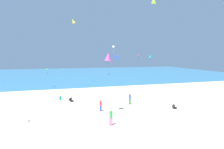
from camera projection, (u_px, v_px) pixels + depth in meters
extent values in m
plane|color=beige|center=(106.00, 98.00, 25.65)|extent=(120.00, 120.00, 0.00)
cube|color=teal|center=(86.00, 73.00, 63.55)|extent=(120.00, 60.00, 0.05)
ellipsoid|color=beige|center=(185.00, 97.00, 26.57)|extent=(11.17, 7.82, 1.54)
cube|color=black|center=(175.00, 107.00, 20.43)|extent=(0.54, 0.64, 0.03)
cube|color=black|center=(173.00, 106.00, 20.39)|extent=(0.35, 0.61, 0.43)
cylinder|color=#B7B7BC|center=(175.00, 107.00, 20.73)|extent=(0.02, 0.02, 0.17)
cylinder|color=#B7B7BC|center=(177.00, 109.00, 20.17)|extent=(0.02, 0.02, 0.17)
cube|color=black|center=(72.00, 101.00, 23.62)|extent=(0.77, 0.77, 0.03)
cube|color=black|center=(71.00, 99.00, 23.74)|extent=(0.53, 0.53, 0.44)
cylinder|color=#B7B7BC|center=(74.00, 101.00, 23.80)|extent=(0.02, 0.02, 0.15)
cylinder|color=#B7B7BC|center=(71.00, 102.00, 23.31)|extent=(0.02, 0.02, 0.15)
cylinder|color=green|center=(129.00, 102.00, 22.06)|extent=(0.15, 0.15, 0.83)
cylinder|color=green|center=(130.00, 102.00, 22.15)|extent=(0.15, 0.15, 0.83)
cylinder|color=blue|center=(130.00, 97.00, 22.02)|extent=(0.41, 0.41, 0.63)
sphere|color=#A87A5B|center=(130.00, 94.00, 21.97)|extent=(0.23, 0.23, 0.23)
cylinder|color=#D8599E|center=(110.00, 121.00, 15.39)|extent=(0.15, 0.15, 0.86)
cylinder|color=#D8599E|center=(112.00, 122.00, 15.34)|extent=(0.15, 0.15, 0.86)
cylinder|color=green|center=(111.00, 114.00, 15.28)|extent=(0.47, 0.47, 0.65)
sphere|color=beige|center=(111.00, 110.00, 15.23)|extent=(0.24, 0.24, 0.24)
cylinder|color=blue|center=(100.00, 108.00, 19.49)|extent=(0.13, 0.13, 0.74)
cylinder|color=blue|center=(101.00, 108.00, 19.40)|extent=(0.13, 0.13, 0.74)
cylinder|color=red|center=(101.00, 103.00, 19.37)|extent=(0.42, 0.42, 0.56)
sphere|color=#846047|center=(101.00, 101.00, 19.33)|extent=(0.20, 0.20, 0.20)
cylinder|color=#19ADB2|center=(60.00, 98.00, 24.43)|extent=(0.42, 0.42, 0.58)
sphere|color=beige|center=(60.00, 96.00, 24.38)|extent=(0.23, 0.23, 0.23)
cube|color=yellow|center=(59.00, 100.00, 24.42)|extent=(0.45, 0.34, 0.17)
cube|color=white|center=(113.00, 46.00, 37.17)|extent=(0.62, 0.24, 0.62)
cylinder|color=yellow|center=(113.00, 50.00, 37.26)|extent=(0.07, 0.08, 1.12)
cone|color=#DB3DA8|center=(108.00, 57.00, 17.88)|extent=(1.14, 1.15, 1.00)
cylinder|color=blue|center=(108.00, 64.00, 17.98)|extent=(0.10, 0.11, 0.97)
pyramid|color=red|center=(139.00, 55.00, 37.69)|extent=(0.60, 0.53, 0.19)
cylinder|color=black|center=(139.00, 57.00, 37.76)|extent=(0.05, 0.06, 0.56)
cone|color=#1EADAD|center=(151.00, 56.00, 25.04)|extent=(0.52, 0.67, 0.64)
cylinder|color=blue|center=(150.00, 61.00, 25.13)|extent=(0.04, 0.04, 1.07)
pyramid|color=green|center=(47.00, 69.00, 33.87)|extent=(1.01, 1.06, 0.57)
cylinder|color=black|center=(47.00, 74.00, 33.92)|extent=(0.19, 0.15, 0.93)
cone|color=yellow|center=(73.00, 21.00, 37.21)|extent=(1.47, 1.29, 1.30)
cylinder|color=#DB3DA8|center=(73.00, 25.00, 37.33)|extent=(0.11, 0.07, 1.18)
cone|color=#99DB33|center=(154.00, 0.00, 23.75)|extent=(1.01, 0.90, 0.97)
cylinder|color=pink|center=(154.00, 6.00, 23.84)|extent=(0.12, 0.06, 0.89)
pyramid|color=black|center=(109.00, 74.00, 21.13)|extent=(0.44, 0.45, 0.21)
cylinder|color=#1EADAD|center=(109.00, 77.00, 21.17)|extent=(0.08, 0.08, 0.41)
cube|color=blue|center=(116.00, 57.00, 26.02)|extent=(0.91, 0.22, 0.89)
cylinder|color=blue|center=(116.00, 62.00, 26.12)|extent=(0.05, 0.17, 0.93)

